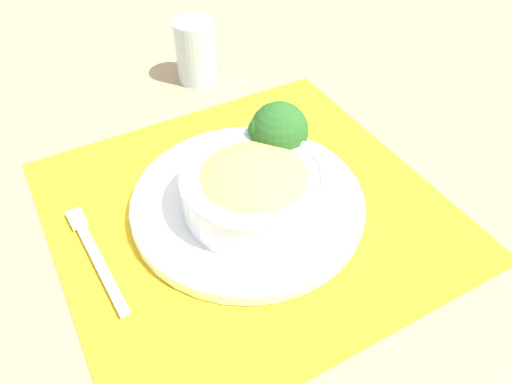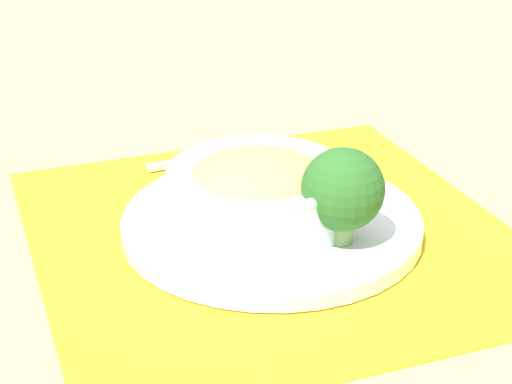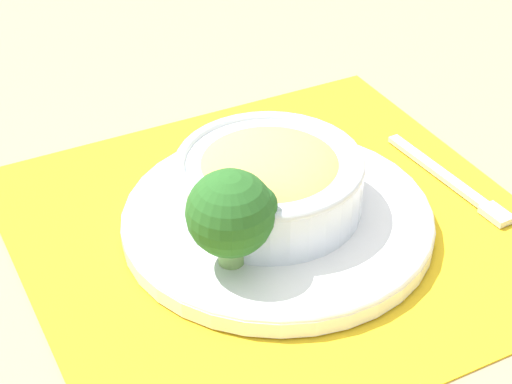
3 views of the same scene
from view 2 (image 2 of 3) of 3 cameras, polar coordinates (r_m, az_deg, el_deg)
ground_plane at (r=0.87m, az=1.04°, el=-2.84°), size 4.00×4.00×0.00m
placemat at (r=0.87m, az=1.04°, el=-2.73°), size 0.53×0.52×0.00m
plate at (r=0.86m, az=1.05°, el=-1.95°), size 0.30×0.30×0.02m
bowl at (r=0.84m, az=0.15°, el=0.22°), size 0.18×0.18×0.07m
broccoli_floret at (r=0.79m, az=5.80°, el=0.18°), size 0.08×0.08×0.09m
carrot_slice_near at (r=0.88m, az=4.36°, el=-0.88°), size 0.04×0.04×0.01m
carrot_slice_middle at (r=0.89m, az=3.64°, el=-0.40°), size 0.04×0.04×0.01m
carrot_slice_far at (r=0.90m, az=2.61°, el=-0.07°), size 0.04×0.04×0.01m
carrot_slice_extra at (r=0.91m, az=1.40°, el=0.09°), size 0.04×0.04×0.01m
fork at (r=1.04m, az=-1.45°, el=2.56°), size 0.03×0.18×0.01m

